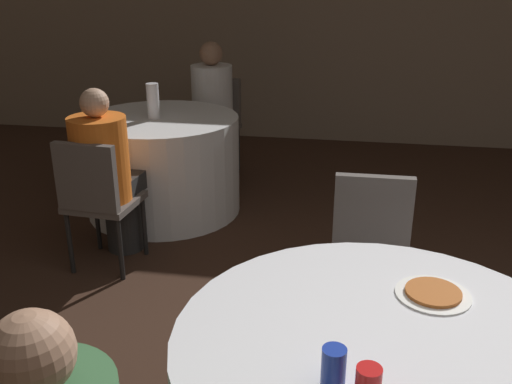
{
  "coord_description": "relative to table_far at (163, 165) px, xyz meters",
  "views": [
    {
      "loc": [
        -0.36,
        -1.51,
        1.78
      ],
      "look_at": [
        -0.76,
        0.83,
        0.84
      ],
      "focal_mm": 40.0,
      "sensor_mm": 36.0,
      "label": 1
    }
  ],
  "objects": [
    {
      "name": "chair_far_north",
      "position": [
        0.2,
        0.97,
        0.14
      ],
      "size": [
        0.47,
        0.47,
        0.85
      ],
      "rotation": [
        0.0,
        0.0,
        -3.34
      ],
      "color": "#59514C",
      "rests_on": "ground_plane"
    },
    {
      "name": "table_far",
      "position": [
        0.0,
        0.0,
        0.0
      ],
      "size": [
        1.17,
        1.17,
        0.74
      ],
      "color": "white",
      "rests_on": "ground_plane"
    },
    {
      "name": "person_orange_shirt",
      "position": [
        -0.07,
        -0.83,
        0.21
      ],
      "size": [
        0.36,
        0.51,
        1.14
      ],
      "rotation": [
        0.0,
        0.0,
        -0.08
      ],
      "color": "#282828",
      "rests_on": "ground_plane"
    },
    {
      "name": "person_white_shirt",
      "position": [
        0.17,
        0.83,
        0.24
      ],
      "size": [
        0.4,
        0.52,
        1.19
      ],
      "rotation": [
        0.0,
        0.0,
        -3.34
      ],
      "color": "#4C4238",
      "rests_on": "ground_plane"
    },
    {
      "name": "bottle_far",
      "position": [
        -0.03,
        -0.04,
        0.5
      ],
      "size": [
        0.09,
        0.09,
        0.26
      ],
      "color": "white",
      "rests_on": "table_far"
    },
    {
      "name": "chair_far_south",
      "position": [
        -0.08,
        -0.99,
        0.14
      ],
      "size": [
        0.43,
        0.44,
        0.85
      ],
      "rotation": [
        0.0,
        0.0,
        -0.08
      ],
      "color": "#59514C",
      "rests_on": "ground_plane"
    },
    {
      "name": "chair_near_north",
      "position": [
        1.54,
        -1.43,
        0.14
      ],
      "size": [
        0.4,
        0.41,
        0.85
      ],
      "rotation": [
        0.0,
        0.0,
        -3.14
      ],
      "color": "#59514C",
      "rests_on": "ground_plane"
    },
    {
      "name": "pizza_plate_near",
      "position": [
        1.71,
        -2.21,
        0.38
      ],
      "size": [
        0.25,
        0.25,
        0.02
      ],
      "color": "white",
      "rests_on": "table_near"
    },
    {
      "name": "soda_can_blue",
      "position": [
        1.4,
        -2.73,
        0.43
      ],
      "size": [
        0.07,
        0.07,
        0.12
      ],
      "color": "#1E38A5",
      "rests_on": "table_near"
    },
    {
      "name": "wall_back",
      "position": [
        1.77,
        2.2,
        1.03
      ],
      "size": [
        16.0,
        0.06,
        2.8
      ],
      "color": "gray",
      "rests_on": "ground_plane"
    }
  ]
}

